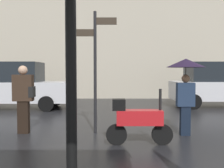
{
  "coord_description": "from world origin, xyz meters",
  "views": [
    {
      "loc": [
        0.21,
        -2.54,
        1.61
      ],
      "look_at": [
        0.23,
        4.25,
        1.27
      ],
      "focal_mm": 40.31,
      "sensor_mm": 36.0,
      "label": 1
    }
  ],
  "objects_px": {
    "parked_car_left": "(14,86)",
    "street_signpost": "(95,60)",
    "pedestrian_with_umbrella": "(185,75)",
    "pedestrian_with_bag": "(23,95)",
    "parked_car_right": "(214,85)",
    "parked_scooter": "(137,120)"
  },
  "relations": [
    {
      "from": "parked_car_left",
      "to": "parked_car_right",
      "type": "height_order",
      "value": "parked_car_right"
    },
    {
      "from": "parked_scooter",
      "to": "street_signpost",
      "type": "height_order",
      "value": "street_signpost"
    },
    {
      "from": "pedestrian_with_umbrella",
      "to": "parked_car_left",
      "type": "relative_size",
      "value": 0.42
    },
    {
      "from": "pedestrian_with_umbrella",
      "to": "parked_car_left",
      "type": "bearing_deg",
      "value": 53.97
    },
    {
      "from": "pedestrian_with_umbrella",
      "to": "street_signpost",
      "type": "height_order",
      "value": "street_signpost"
    },
    {
      "from": "parked_scooter",
      "to": "street_signpost",
      "type": "bearing_deg",
      "value": 117.62
    },
    {
      "from": "parked_scooter",
      "to": "parked_car_left",
      "type": "xyz_separation_m",
      "value": [
        -4.77,
        5.46,
        0.45
      ]
    },
    {
      "from": "pedestrian_with_umbrella",
      "to": "pedestrian_with_bag",
      "type": "xyz_separation_m",
      "value": [
        -4.14,
        0.21,
        -0.54
      ]
    },
    {
      "from": "parked_car_left",
      "to": "pedestrian_with_bag",
      "type": "bearing_deg",
      "value": 126.73
    },
    {
      "from": "parked_scooter",
      "to": "parked_car_right",
      "type": "distance_m",
      "value": 7.37
    },
    {
      "from": "parked_scooter",
      "to": "parked_car_right",
      "type": "relative_size",
      "value": 0.37
    },
    {
      "from": "parked_car_left",
      "to": "street_signpost",
      "type": "distance_m",
      "value": 5.84
    },
    {
      "from": "pedestrian_with_bag",
      "to": "parked_car_right",
      "type": "relative_size",
      "value": 0.44
    },
    {
      "from": "pedestrian_with_bag",
      "to": "street_signpost",
      "type": "xyz_separation_m",
      "value": [
        1.86,
        0.06,
        0.91
      ]
    },
    {
      "from": "pedestrian_with_bag",
      "to": "parked_car_right",
      "type": "height_order",
      "value": "parked_car_right"
    },
    {
      "from": "pedestrian_with_bag",
      "to": "street_signpost",
      "type": "distance_m",
      "value": 2.07
    },
    {
      "from": "parked_scooter",
      "to": "parked_car_left",
      "type": "relative_size",
      "value": 0.32
    },
    {
      "from": "pedestrian_with_bag",
      "to": "pedestrian_with_umbrella",
      "type": "bearing_deg",
      "value": 153.09
    },
    {
      "from": "parked_car_left",
      "to": "parked_car_right",
      "type": "bearing_deg",
      "value": -162.97
    },
    {
      "from": "street_signpost",
      "to": "pedestrian_with_bag",
      "type": "bearing_deg",
      "value": -178.3
    },
    {
      "from": "pedestrian_with_umbrella",
      "to": "parked_car_left",
      "type": "xyz_separation_m",
      "value": [
        -6.06,
        4.62,
        -0.53
      ]
    },
    {
      "from": "pedestrian_with_bag",
      "to": "parked_car_left",
      "type": "distance_m",
      "value": 4.81
    }
  ]
}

